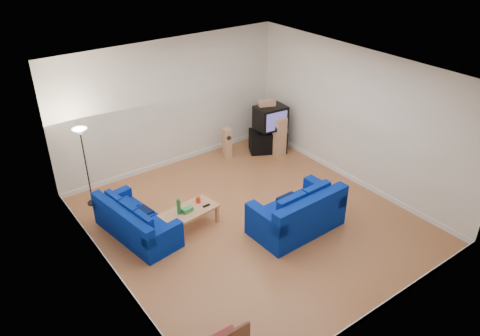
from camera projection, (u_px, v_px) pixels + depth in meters
room at (252, 156)px, 9.13m from camera, size 6.01×6.51×3.21m
sofa_three_seat at (135, 224)px, 9.31m from camera, size 1.12×2.04×0.75m
sofa_loveseat at (298, 215)px, 9.44m from camera, size 1.88×1.08×0.93m
coffee_table at (189, 212)px, 9.50m from camera, size 1.24×0.73×0.43m
bottle at (179, 206)px, 9.29m from camera, size 0.09×0.09×0.34m
tissue_box at (187, 210)px, 9.41m from camera, size 0.24×0.15×0.09m
red_canister at (198, 200)px, 9.69m from camera, size 0.13×0.13×0.14m
remote at (206, 206)px, 9.60m from camera, size 0.16×0.06×0.02m
tv_stand at (268, 141)px, 12.59m from camera, size 1.11×0.93×0.59m
av_receiver at (271, 129)px, 12.42m from camera, size 0.51×0.45×0.10m
television at (271, 117)px, 12.21m from camera, size 0.84×0.66×0.60m
centre_speaker at (267, 103)px, 12.08m from camera, size 0.47×0.33×0.15m
speaker_left at (227, 143)px, 12.24m from camera, size 0.24×0.28×0.81m
speaker_right at (279, 137)px, 12.28m from camera, size 0.33×0.26×1.05m
floor_lamp at (82, 143)px, 9.73m from camera, size 0.31×0.31×1.83m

